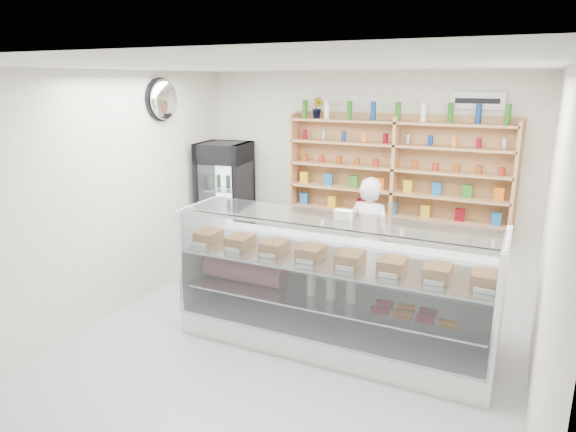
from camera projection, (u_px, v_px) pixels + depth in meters
The scene contains 8 objects.
room at pixel (275, 225), 4.70m from camera, with size 5.00×5.00×5.00m.
display_counter at pixel (333, 311), 5.30m from camera, with size 3.19×0.95×1.39m.
shop_worker at pixel (369, 239), 6.32m from camera, with size 0.57×0.38×1.57m, color silver.
drinks_cooler at pixel (225, 206), 7.37m from camera, with size 0.74×0.72×1.84m.
wall_shelving at pixel (395, 169), 6.48m from camera, with size 2.84×0.28×1.33m.
potted_plant at pixel (318, 108), 6.74m from camera, with size 0.15×0.12×0.27m, color #1E6626.
security_mirror at pixel (164, 100), 6.39m from camera, with size 0.15×0.50×0.50m, color silver.
wall_sign at pixel (477, 101), 6.00m from camera, with size 0.62×0.03×0.20m, color white.
Camera 1 is at (2.07, -4.03, 2.69)m, focal length 32.00 mm.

